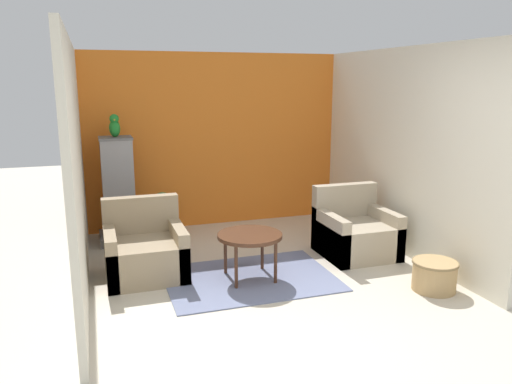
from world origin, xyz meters
TOP-DOWN VIEW (x-y plane):
  - ground_plane at (0.00, 0.00)m, footprint 20.00×20.00m
  - wall_back_accent at (0.00, 3.73)m, footprint 3.81×0.06m
  - wall_left at (-1.88, 1.85)m, footprint 0.06×3.70m
  - wall_right at (1.88, 1.85)m, footprint 0.06×3.70m
  - area_rug at (-0.19, 1.48)m, footprint 1.79×1.29m
  - coffee_table at (-0.19, 1.48)m, footprint 0.69×0.69m
  - armchair_left at (-1.25, 1.93)m, footprint 0.84×0.82m
  - armchair_right at (1.27, 1.82)m, footprint 0.84×0.82m
  - birdcage at (-1.43, 3.25)m, footprint 0.55×0.55m
  - parrot at (-1.43, 3.25)m, footprint 0.14×0.25m
  - potted_plant at (-0.88, 3.14)m, footprint 0.30×0.30m
  - wicker_basket at (1.50, 0.61)m, footprint 0.46×0.46m

SIDE VIEW (x-z plane):
  - ground_plane at x=0.00m, z-range 0.00..0.00m
  - area_rug at x=-0.19m, z-range 0.00..0.01m
  - wicker_basket at x=1.50m, z-range 0.01..0.32m
  - armchair_left at x=-1.25m, z-range -0.14..0.68m
  - armchair_right at x=1.27m, z-range -0.14..0.68m
  - potted_plant at x=-0.88m, z-range 0.01..0.67m
  - coffee_table at x=-0.19m, z-range 0.21..0.71m
  - birdcage at x=-1.43m, z-range -0.04..1.35m
  - wall_back_accent at x=0.00m, z-range 0.00..2.48m
  - wall_left at x=-1.88m, z-range 0.00..2.48m
  - wall_right at x=1.88m, z-range 0.00..2.48m
  - parrot at x=-1.43m, z-range 1.38..1.67m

